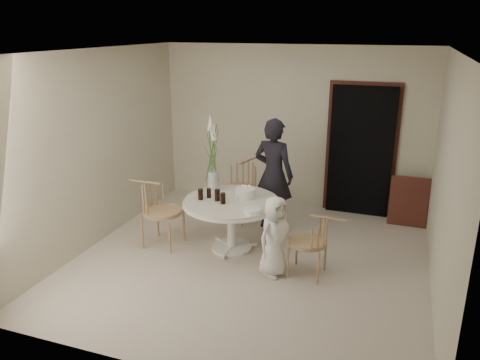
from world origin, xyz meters
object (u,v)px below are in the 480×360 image
(chair_far, at_px, (244,181))
(boy, at_px, (275,236))
(flower_vase, at_px, (213,159))
(chair_right, at_px, (317,237))
(birthday_cake, at_px, (245,193))
(chair_left, at_px, (154,204))
(girl, at_px, (273,175))
(table, at_px, (231,208))

(chair_far, distance_m, boy, 1.91)
(chair_far, distance_m, flower_vase, 1.08)
(chair_right, bearing_deg, birthday_cake, -111.56)
(chair_left, bearing_deg, chair_right, -93.09)
(chair_left, xyz_separation_m, flower_vase, (0.71, 0.47, 0.59))
(chair_right, relative_size, flower_vase, 0.74)
(chair_right, relative_size, boy, 0.79)
(girl, xyz_separation_m, boy, (0.40, -1.36, -0.34))
(table, height_order, birthday_cake, birthday_cake)
(girl, relative_size, boy, 1.66)
(chair_right, bearing_deg, flower_vase, -107.75)
(chair_left, bearing_deg, birthday_cake, -73.00)
(chair_far, xyz_separation_m, boy, (0.96, -1.65, -0.09))
(chair_far, bearing_deg, girl, -10.94)
(chair_far, height_order, chair_left, chair_far)
(table, xyz_separation_m, chair_right, (1.25, -0.36, -0.09))
(table, height_order, chair_right, chair_right)
(flower_vase, bearing_deg, chair_right, -21.32)
(table, height_order, flower_vase, flower_vase)
(birthday_cake, bearing_deg, flower_vase, 167.36)
(chair_left, distance_m, boy, 1.86)
(girl, distance_m, flower_vase, 1.00)
(chair_far, bearing_deg, birthday_cake, -54.17)
(chair_left, height_order, girl, girl)
(girl, xyz_separation_m, birthday_cake, (-0.20, -0.72, -0.06))
(chair_far, xyz_separation_m, chair_left, (-0.87, -1.36, -0.00))
(chair_left, height_order, birthday_cake, chair_left)
(table, relative_size, boy, 1.29)
(flower_vase, bearing_deg, birthday_cake, -12.64)
(girl, height_order, boy, girl)
(chair_far, height_order, boy, boy)
(chair_far, height_order, chair_right, chair_far)
(chair_right, xyz_separation_m, birthday_cake, (-1.10, 0.52, 0.27))
(table, bearing_deg, chair_right, -15.95)
(birthday_cake, distance_m, flower_vase, 0.67)
(table, bearing_deg, boy, -32.75)
(chair_right, bearing_deg, chair_left, -90.37)
(girl, bearing_deg, chair_left, 48.30)
(flower_vase, bearing_deg, table, -36.26)
(chair_left, relative_size, flower_vase, 0.84)
(chair_far, bearing_deg, chair_left, -106.49)
(girl, height_order, flower_vase, flower_vase)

